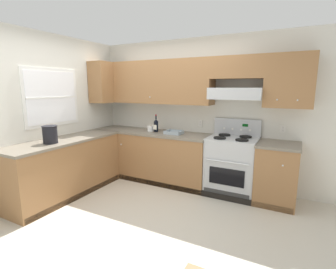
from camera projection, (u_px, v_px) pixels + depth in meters
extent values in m
plane|color=beige|center=(130.00, 211.00, 3.51)|extent=(7.04, 7.04, 0.00)
cube|color=silver|center=(203.00, 112.00, 4.47)|extent=(4.68, 0.12, 2.55)
cube|color=olive|center=(155.00, 82.00, 4.55)|extent=(2.17, 0.34, 0.76)
cube|color=olive|center=(289.00, 81.00, 3.54)|extent=(0.66, 0.34, 0.76)
cube|color=olive|center=(238.00, 67.00, 3.84)|extent=(0.80, 0.34, 0.34)
cube|color=#B7BABC|center=(236.00, 93.00, 3.87)|extent=(0.80, 0.46, 0.17)
cube|color=#B7BABC|center=(233.00, 99.00, 3.70)|extent=(0.80, 0.03, 0.04)
sphere|color=silver|center=(150.00, 97.00, 4.44)|extent=(0.02, 0.02, 0.02)
sphere|color=silver|center=(277.00, 100.00, 3.49)|extent=(0.02, 0.02, 0.02)
sphere|color=silver|center=(298.00, 100.00, 3.38)|extent=(0.02, 0.02, 0.02)
cube|color=silver|center=(200.00, 123.00, 4.45)|extent=(0.08, 0.01, 0.12)
cube|color=silver|center=(200.00, 122.00, 4.44)|extent=(0.03, 0.00, 0.03)
cube|color=silver|center=(200.00, 125.00, 4.45)|extent=(0.03, 0.00, 0.03)
cube|color=silver|center=(283.00, 129.00, 3.84)|extent=(0.08, 0.01, 0.12)
cube|color=silver|center=(283.00, 128.00, 3.83)|extent=(0.03, 0.00, 0.03)
cube|color=silver|center=(283.00, 130.00, 3.84)|extent=(0.03, 0.00, 0.03)
cube|color=silver|center=(51.00, 114.00, 4.10)|extent=(0.12, 4.00, 2.55)
cube|color=white|center=(52.00, 97.00, 4.01)|extent=(0.04, 1.00, 0.92)
cube|color=white|center=(52.00, 97.00, 4.01)|extent=(0.01, 0.90, 0.82)
cube|color=white|center=(52.00, 97.00, 4.00)|extent=(0.01, 0.90, 0.02)
cube|color=olive|center=(106.00, 83.00, 4.85)|extent=(0.34, 0.64, 0.76)
cube|color=olive|center=(151.00, 156.00, 4.70)|extent=(2.24, 0.61, 0.87)
cube|color=#756B5B|center=(151.00, 132.00, 4.61)|extent=(2.26, 0.63, 0.04)
cube|color=olive|center=(276.00, 175.00, 3.71)|extent=(0.57, 0.61, 0.87)
cube|color=#756B5B|center=(279.00, 145.00, 3.62)|extent=(0.59, 0.63, 0.04)
cube|color=black|center=(177.00, 187.00, 4.23)|extent=(3.54, 0.06, 0.09)
sphere|color=silver|center=(121.00, 144.00, 4.58)|extent=(0.03, 0.03, 0.03)
sphere|color=silver|center=(283.00, 166.00, 3.35)|extent=(0.03, 0.03, 0.03)
cube|color=olive|center=(66.00, 168.00, 3.99)|extent=(0.61, 1.89, 0.87)
cube|color=#756B5B|center=(63.00, 141.00, 3.90)|extent=(0.63, 1.91, 0.04)
cube|color=black|center=(80.00, 195.00, 3.94)|extent=(0.06, 1.85, 0.09)
cube|color=#B7BABC|center=(231.00, 167.00, 4.01)|extent=(0.76, 0.58, 0.91)
cube|color=black|center=(226.00, 177.00, 3.77)|extent=(0.53, 0.01, 0.26)
cylinder|color=silver|center=(227.00, 162.00, 3.71)|extent=(0.65, 0.02, 0.02)
cube|color=#333333|center=(226.00, 195.00, 3.82)|extent=(0.70, 0.01, 0.11)
cube|color=#B7BABC|center=(233.00, 139.00, 3.93)|extent=(0.76, 0.58, 0.02)
cube|color=#B7BABC|center=(237.00, 128.00, 4.14)|extent=(0.76, 0.04, 0.29)
cube|color=#053F0C|center=(245.00, 125.00, 4.05)|extent=(0.09, 0.01, 0.04)
cylinder|color=black|center=(220.00, 138.00, 3.88)|extent=(0.19, 0.19, 0.02)
cylinder|color=black|center=(220.00, 138.00, 3.88)|extent=(0.07, 0.07, 0.01)
cylinder|color=black|center=(242.00, 140.00, 3.72)|extent=(0.19, 0.19, 0.02)
cylinder|color=black|center=(242.00, 140.00, 3.72)|extent=(0.07, 0.07, 0.01)
cylinder|color=black|center=(224.00, 135.00, 4.12)|extent=(0.19, 0.19, 0.02)
cylinder|color=black|center=(224.00, 135.00, 4.12)|extent=(0.07, 0.07, 0.01)
cylinder|color=black|center=(246.00, 137.00, 3.97)|extent=(0.19, 0.19, 0.02)
cylinder|color=black|center=(246.00, 137.00, 3.97)|extent=(0.07, 0.07, 0.01)
cylinder|color=white|center=(224.00, 128.00, 4.22)|extent=(0.04, 0.02, 0.04)
cylinder|color=white|center=(233.00, 129.00, 4.16)|extent=(0.04, 0.02, 0.04)
cylinder|color=white|center=(241.00, 130.00, 4.09)|extent=(0.04, 0.02, 0.04)
cylinder|color=white|center=(250.00, 130.00, 4.03)|extent=(0.04, 0.02, 0.04)
cylinder|color=black|center=(156.00, 127.00, 4.54)|extent=(0.08, 0.08, 0.19)
cone|color=black|center=(156.00, 120.00, 4.52)|extent=(0.08, 0.08, 0.04)
cylinder|color=black|center=(156.00, 117.00, 4.50)|extent=(0.03, 0.03, 0.09)
cylinder|color=maroon|center=(156.00, 115.00, 4.50)|extent=(0.03, 0.03, 0.02)
cube|color=silver|center=(155.00, 127.00, 4.50)|extent=(0.07, 0.00, 0.09)
cube|color=#9EADB7|center=(174.00, 133.00, 4.37)|extent=(0.23, 0.19, 0.02)
cube|color=#9EADB7|center=(171.00, 133.00, 4.27)|extent=(0.29, 0.01, 0.06)
cube|color=#9EADB7|center=(177.00, 131.00, 4.46)|extent=(0.29, 0.01, 0.06)
cube|color=#9EADB7|center=(167.00, 132.00, 4.43)|extent=(0.01, 0.21, 0.06)
cube|color=#9EADB7|center=(181.00, 133.00, 4.30)|extent=(0.01, 0.21, 0.06)
cylinder|color=black|center=(50.00, 135.00, 3.61)|extent=(0.20, 0.20, 0.26)
torus|color=black|center=(49.00, 126.00, 3.59)|extent=(0.21, 0.21, 0.01)
cylinder|color=white|center=(151.00, 128.00, 4.63)|extent=(0.13, 0.13, 0.11)
cylinder|color=#9E7A51|center=(151.00, 126.00, 4.62)|extent=(0.04, 0.04, 0.01)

